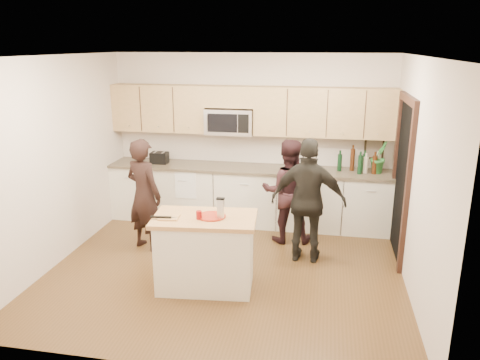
% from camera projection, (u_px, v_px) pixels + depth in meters
% --- Properties ---
extents(floor, '(4.50, 4.50, 0.00)m').
position_uv_depth(floor, '(226.00, 269.00, 6.13)').
color(floor, brown).
rests_on(floor, ground).
extents(room_shell, '(4.52, 4.02, 2.71)m').
position_uv_depth(room_shell, '(225.00, 139.00, 5.64)').
color(room_shell, beige).
rests_on(room_shell, ground).
extents(back_cabinetry, '(4.50, 0.66, 0.94)m').
position_uv_depth(back_cabinetry, '(248.00, 195.00, 7.59)').
color(back_cabinetry, silver).
rests_on(back_cabinetry, ground).
extents(upper_cabinetry, '(4.50, 0.33, 0.75)m').
position_uv_depth(upper_cabinetry, '(252.00, 109.00, 7.33)').
color(upper_cabinetry, tan).
rests_on(upper_cabinetry, ground).
extents(microwave, '(0.76, 0.41, 0.40)m').
position_uv_depth(microwave, '(230.00, 121.00, 7.41)').
color(microwave, silver).
rests_on(microwave, ground).
extents(doorway, '(0.06, 1.25, 2.20)m').
position_uv_depth(doorway, '(402.00, 174.00, 6.26)').
color(doorway, black).
rests_on(doorway, ground).
extents(framed_picture, '(0.30, 0.03, 0.38)m').
position_uv_depth(framed_picture, '(374.00, 147.00, 7.29)').
color(framed_picture, black).
rests_on(framed_picture, ground).
extents(dish_towel, '(0.34, 0.60, 0.48)m').
position_uv_depth(dish_towel, '(187.00, 176.00, 7.49)').
color(dish_towel, white).
rests_on(dish_towel, ground).
extents(island, '(1.26, 0.81, 0.90)m').
position_uv_depth(island, '(205.00, 252.00, 5.56)').
color(island, silver).
rests_on(island, ground).
extents(red_plate, '(0.33, 0.33, 0.02)m').
position_uv_depth(red_plate, '(212.00, 216.00, 5.43)').
color(red_plate, '#9D200E').
rests_on(red_plate, island).
extents(box_grater, '(0.09, 0.06, 0.24)m').
position_uv_depth(box_grater, '(221.00, 208.00, 5.33)').
color(box_grater, silver).
rests_on(box_grater, red_plate).
extents(drink_glass, '(0.06, 0.06, 0.10)m').
position_uv_depth(drink_glass, '(199.00, 215.00, 5.35)').
color(drink_glass, maroon).
rests_on(drink_glass, island).
extents(cutting_board, '(0.24, 0.23, 0.02)m').
position_uv_depth(cutting_board, '(169.00, 217.00, 5.39)').
color(cutting_board, tan).
rests_on(cutting_board, island).
extents(tongs, '(0.24, 0.05, 0.02)m').
position_uv_depth(tongs, '(161.00, 217.00, 5.35)').
color(tongs, black).
rests_on(tongs, cutting_board).
extents(knife, '(0.22, 0.04, 0.01)m').
position_uv_depth(knife, '(167.00, 217.00, 5.36)').
color(knife, silver).
rests_on(knife, cutting_board).
extents(toaster, '(0.28, 0.20, 0.19)m').
position_uv_depth(toaster, '(159.00, 158.00, 7.67)').
color(toaster, black).
rests_on(toaster, back_cabinetry).
extents(bottle_cluster, '(0.64, 0.26, 0.40)m').
position_uv_depth(bottle_cluster, '(363.00, 161.00, 7.12)').
color(bottle_cluster, black).
rests_on(bottle_cluster, back_cabinetry).
extents(orchid, '(0.34, 0.35, 0.49)m').
position_uv_depth(orchid, '(379.00, 157.00, 7.06)').
color(orchid, '#327E36').
rests_on(orchid, back_cabinetry).
extents(woman_left, '(0.69, 0.58, 1.60)m').
position_uv_depth(woman_left, '(144.00, 195.00, 6.55)').
color(woman_left, black).
rests_on(woman_left, ground).
extents(woman_center, '(0.82, 0.68, 1.54)m').
position_uv_depth(woman_center, '(287.00, 191.00, 6.80)').
color(woman_center, black).
rests_on(woman_center, ground).
extents(woman_right, '(1.01, 0.46, 1.68)m').
position_uv_depth(woman_right, '(308.00, 201.00, 6.15)').
color(woman_right, black).
rests_on(woman_right, ground).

